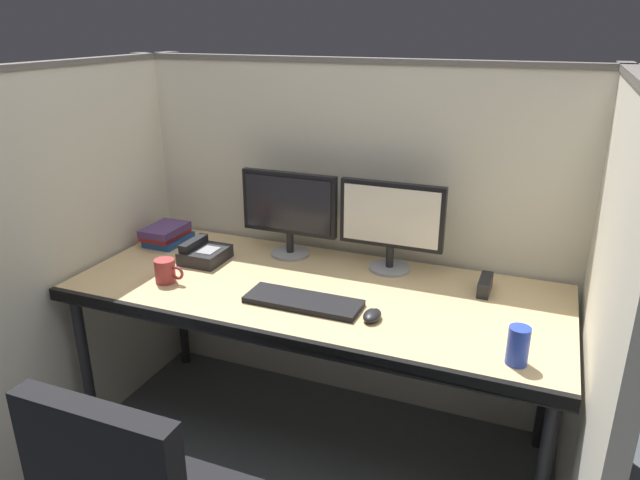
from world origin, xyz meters
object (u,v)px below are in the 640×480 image
coffee_mug (166,271)px  keyboard_main (303,301)px  monitor_right (391,221)px  desk_phone (204,254)px  monitor_left (289,208)px  desk (314,300)px  red_stapler (485,285)px  soda_can (518,346)px  book_stack (166,234)px  computer_mouse (372,315)px

coffee_mug → keyboard_main: bearing=2.3°
monitor_right → desk_phone: (-0.77, -0.20, -0.18)m
keyboard_main → desk_phone: 0.60m
monitor_left → monitor_right: (0.45, 0.00, 0.00)m
desk → coffee_mug: 0.60m
monitor_right → red_stapler: (0.40, -0.07, -0.19)m
desk → soda_can: (0.77, -0.26, 0.11)m
desk → coffee_mug: (-0.57, -0.16, 0.10)m
monitor_left → book_stack: (-0.60, -0.08, -0.17)m
desk → red_stapler: red_stapler is taller
desk → soda_can: bearing=-18.7°
monitor_right → computer_mouse: 0.49m
monitor_left → soda_can: (1.00, -0.54, -0.15)m
desk_phone → red_stapler: desk_phone is taller
keyboard_main → desk_phone: (-0.56, 0.22, 0.02)m
soda_can → red_stapler: 0.50m
keyboard_main → soda_can: (0.76, -0.12, 0.05)m
computer_mouse → soda_can: bearing=-11.9°
coffee_mug → book_stack: size_ratio=0.55×
desk → keyboard_main: (0.01, -0.14, 0.06)m
monitor_left → desk_phone: (-0.32, -0.20, -0.18)m
monitor_left → coffee_mug: monitor_left is taller
computer_mouse → desk_phone: desk_phone is taller
monitor_left → computer_mouse: size_ratio=4.48×
monitor_left → red_stapler: monitor_left is taller
soda_can → coffee_mug: bearing=175.7°
keyboard_main → monitor_left: bearing=120.3°
coffee_mug → red_stapler: bearing=17.8°
book_stack → soda_can: bearing=-16.3°
monitor_left → red_stapler: 0.87m
monitor_left → keyboard_main: bearing=-59.7°
keyboard_main → monitor_right: bearing=64.1°
desk → book_stack: (-0.83, 0.21, 0.09)m
red_stapler → book_stack: bearing=-179.4°
soda_can → book_stack: bearing=163.7°
monitor_right → keyboard_main: 0.51m
monitor_left → desk_phone: 0.42m
monitor_right → keyboard_main: monitor_right is taller
keyboard_main → coffee_mug: 0.58m
book_stack → monitor_left: bearing=7.6°
desk → monitor_left: 0.45m
monitor_left → coffee_mug: (-0.34, -0.44, -0.17)m
desk → computer_mouse: bearing=-29.0°
soda_can → red_stapler: soda_can is taller
soda_can → desk: bearing=161.3°
desk → book_stack: size_ratio=8.34×
monitor_left → computer_mouse: bearing=-40.6°
keyboard_main → coffee_mug: bearing=-177.7°
desk → monitor_right: (0.22, 0.29, 0.27)m
desk → monitor_left: monitor_left is taller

